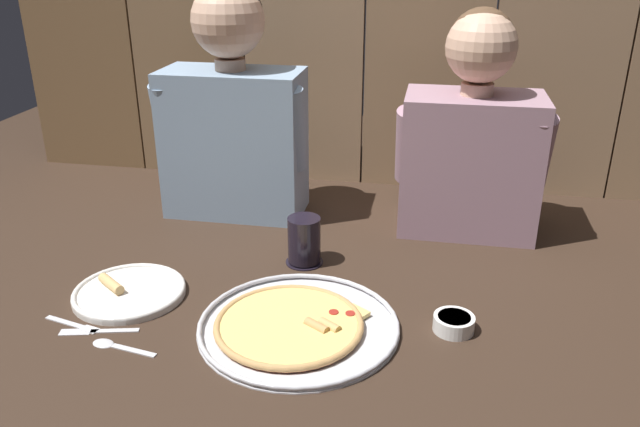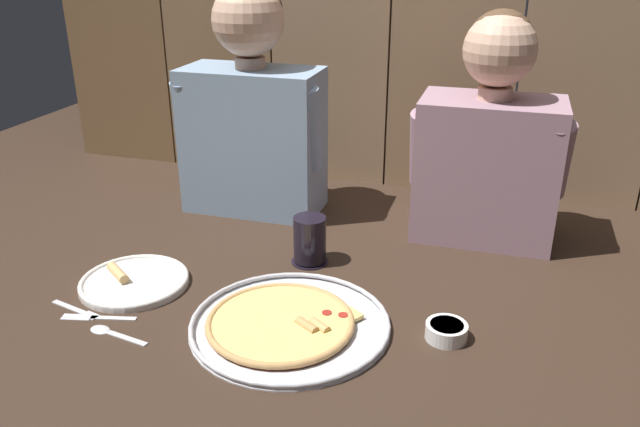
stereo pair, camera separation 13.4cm
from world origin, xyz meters
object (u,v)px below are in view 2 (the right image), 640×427
object	(u,v)px
dipping_bowl	(446,330)
diner_right	(490,140)
pizza_tray	(287,323)
dinner_plate	(134,281)
drinking_glass	(310,240)
diner_left	(252,107)

from	to	relation	value
dipping_bowl	diner_right	bearing A→B (deg)	86.53
pizza_tray	diner_right	size ratio (longest dim) A/B	0.71
dipping_bowl	diner_right	world-z (taller)	diner_right
dinner_plate	diner_right	distance (m)	0.91
pizza_tray	diner_right	distance (m)	0.70
pizza_tray	drinking_glass	distance (m)	0.29
drinking_glass	diner_left	world-z (taller)	diner_left
dinner_plate	dipping_bowl	bearing A→B (deg)	-0.51
dinner_plate	diner_left	world-z (taller)	diner_left
pizza_tray	dinner_plate	distance (m)	0.39
dipping_bowl	diner_right	distance (m)	0.56
dipping_bowl	pizza_tray	bearing A→B (deg)	-170.20
drinking_glass	pizza_tray	bearing A→B (deg)	-81.72
drinking_glass	diner_left	distance (m)	0.44
pizza_tray	diner_left	distance (m)	0.69
dipping_bowl	diner_left	bearing A→B (deg)	140.04
dipping_bowl	diner_right	xyz separation A→B (m)	(0.03, 0.50, 0.24)
dinner_plate	drinking_glass	size ratio (longest dim) A/B	2.07
pizza_tray	diner_right	world-z (taller)	diner_right
pizza_tray	drinking_glass	bearing A→B (deg)	98.28
pizza_tray	dipping_bowl	distance (m)	0.31
dinner_plate	diner_right	xyz separation A→B (m)	(0.72, 0.50, 0.25)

